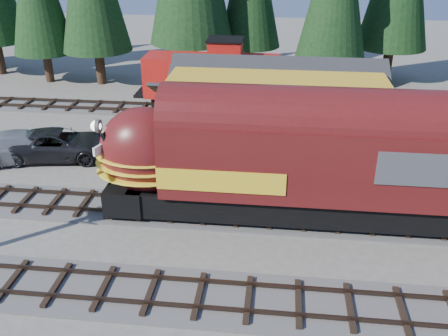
# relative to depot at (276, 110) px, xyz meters

# --- Properties ---
(ground) EXTENTS (120.00, 120.00, 0.00)m
(ground) POSITION_rel_depot_xyz_m (0.00, -10.50, -2.96)
(ground) COLOR #6B665B
(ground) RESTS_ON ground
(track_spur) EXTENTS (32.00, 3.20, 0.33)m
(track_spur) POSITION_rel_depot_xyz_m (-10.00, 7.50, -2.90)
(track_spur) COLOR #4C4947
(track_spur) RESTS_ON ground
(depot) EXTENTS (12.80, 7.00, 5.30)m
(depot) POSITION_rel_depot_xyz_m (0.00, 0.00, 0.00)
(depot) COLOR gold
(depot) RESTS_ON ground
(locomotive) EXTENTS (17.62, 3.50, 4.79)m
(locomotive) POSITION_rel_depot_xyz_m (0.44, -6.50, -0.20)
(locomotive) COLOR black
(locomotive) RESTS_ON ground
(caboose) EXTENTS (9.42, 2.73, 4.90)m
(caboose) POSITION_rel_depot_xyz_m (-4.57, 7.50, -0.51)
(caboose) COLOR black
(caboose) RESTS_ON ground
(pickup_truck_a) EXTENTS (6.52, 3.72, 1.71)m
(pickup_truck_a) POSITION_rel_depot_xyz_m (-12.38, -1.33, -2.11)
(pickup_truck_a) COLOR black
(pickup_truck_a) RESTS_ON ground
(pickup_truck_b) EXTENTS (6.43, 4.57, 1.73)m
(pickup_truck_b) POSITION_rel_depot_xyz_m (-14.30, -1.81, -2.10)
(pickup_truck_b) COLOR #9EA1A5
(pickup_truck_b) RESTS_ON ground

